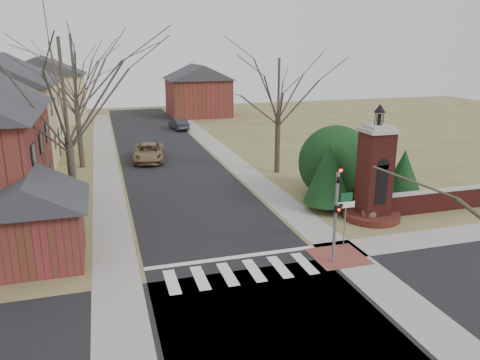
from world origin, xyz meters
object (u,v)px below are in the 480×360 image
object	(u,v)px
distant_car	(179,124)
pickup_truck	(149,152)
sign_post	(346,209)
brick_gate_monument	(374,182)
traffic_signal_pole	(336,208)

from	to	relation	value
distant_car	pickup_truck	bearing A→B (deg)	62.21
sign_post	brick_gate_monument	xyz separation A→B (m)	(3.41, 3.01, 0.22)
sign_post	pickup_truck	bearing A→B (deg)	109.27
sign_post	distant_car	bearing A→B (deg)	93.56
traffic_signal_pole	sign_post	distance (m)	2.02
sign_post	distant_car	world-z (taller)	sign_post
pickup_truck	distant_car	xyz separation A→B (m)	(5.00, 14.67, -0.08)
pickup_truck	distant_car	size ratio (longest dim) A/B	1.34
pickup_truck	distant_car	bearing A→B (deg)	78.93
distant_car	sign_post	bearing A→B (deg)	84.59
traffic_signal_pole	distant_car	size ratio (longest dim) A/B	1.14
traffic_signal_pole	pickup_truck	xyz separation A→B (m)	(-5.90, 21.99, -1.85)
brick_gate_monument	distant_car	distance (m)	32.75
traffic_signal_pole	sign_post	bearing A→B (deg)	47.57
pickup_truck	traffic_signal_pole	bearing A→B (deg)	-67.22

